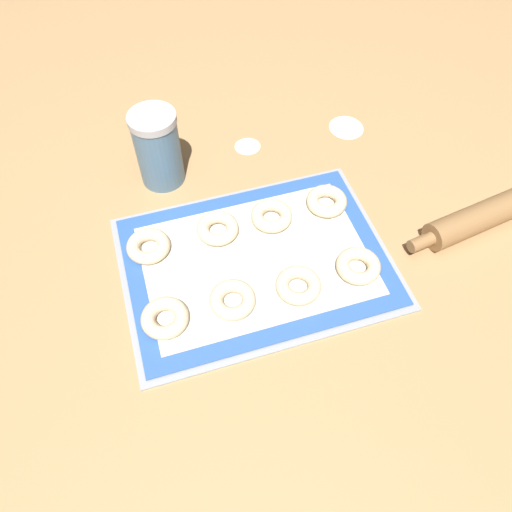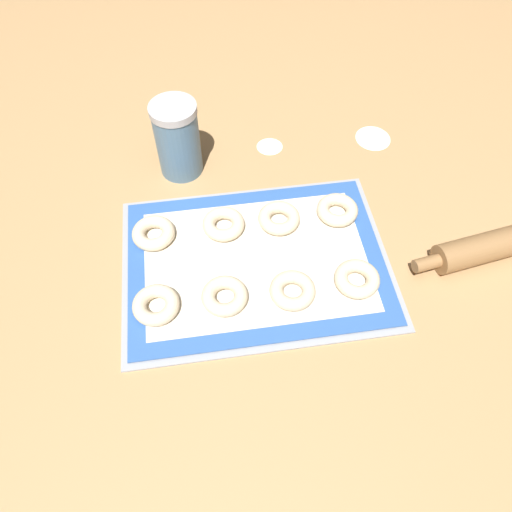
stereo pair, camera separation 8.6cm
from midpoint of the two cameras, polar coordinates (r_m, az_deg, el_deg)
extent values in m
plane|color=#A87F51|center=(0.97, 3.50, -0.52)|extent=(2.80, 2.80, 0.00)
cube|color=#93969B|center=(0.96, 2.54, -0.85)|extent=(0.51, 0.38, 0.01)
cube|color=#2D569E|center=(0.96, 2.55, -0.68)|extent=(0.49, 0.36, 0.00)
cube|color=beige|center=(0.96, 2.55, -0.66)|extent=(0.42, 0.29, 0.00)
torus|color=beige|center=(0.90, -8.70, -5.73)|extent=(0.08, 0.08, 0.03)
torus|color=beige|center=(0.90, -0.88, -4.78)|extent=(0.08, 0.08, 0.03)
torus|color=beige|center=(0.91, 6.89, -4.11)|extent=(0.08, 0.08, 0.03)
torus|color=beige|center=(0.95, 14.03, -2.73)|extent=(0.08, 0.08, 0.03)
torus|color=beige|center=(0.99, -9.24, 2.45)|extent=(0.08, 0.08, 0.03)
torus|color=beige|center=(0.99, -1.28, 3.53)|extent=(0.08, 0.08, 0.03)
torus|color=beige|center=(1.01, 5.09, 4.19)|extent=(0.08, 0.08, 0.03)
torus|color=beige|center=(1.04, 11.63, 5.03)|extent=(0.08, 0.08, 0.03)
cylinder|color=slate|center=(1.09, -6.64, 12.67)|extent=(0.09, 0.09, 0.15)
cylinder|color=#B2B2B7|center=(1.03, -7.10, 16.18)|extent=(0.10, 0.10, 0.02)
cylinder|color=olive|center=(1.10, 29.13, 1.40)|extent=(0.32, 0.11, 0.06)
cylinder|color=olive|center=(1.00, 21.27, -0.96)|extent=(0.05, 0.03, 0.03)
ellipsoid|color=white|center=(1.25, 15.20, 12.81)|extent=(0.08, 0.09, 0.00)
ellipsoid|color=white|center=(1.19, 3.68, 12.32)|extent=(0.06, 0.06, 0.00)
camera|label=1|loc=(0.04, -87.41, 3.60)|focal=35.00mm
camera|label=2|loc=(0.04, 92.59, -3.60)|focal=35.00mm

